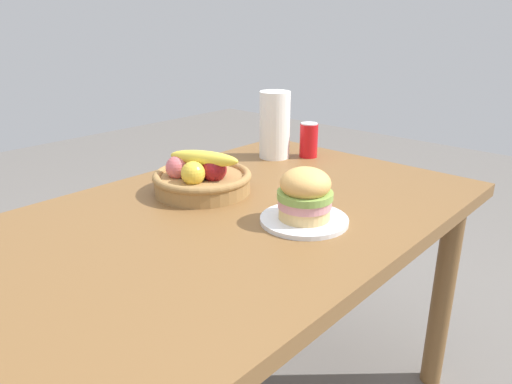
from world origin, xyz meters
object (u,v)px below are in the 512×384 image
(soda_can, at_px, (309,140))
(sandwich, at_px, (305,194))
(plate, at_px, (304,220))
(fruit_basket, at_px, (202,177))
(paper_towel_roll, at_px, (275,125))

(soda_can, bearing_deg, sandwich, -144.91)
(plate, bearing_deg, soda_can, 35.09)
(soda_can, distance_m, fruit_basket, 0.52)
(sandwich, xyz_separation_m, soda_can, (0.50, 0.35, -0.01))
(paper_towel_roll, bearing_deg, soda_can, -45.34)
(plate, xyz_separation_m, fruit_basket, (-0.02, 0.36, 0.04))
(sandwich, xyz_separation_m, fruit_basket, (-0.02, 0.36, -0.03))
(soda_can, height_order, fruit_basket, fruit_basket)
(fruit_basket, height_order, paper_towel_roll, paper_towel_roll)
(soda_can, bearing_deg, fruit_basket, 179.25)
(sandwich, distance_m, fruit_basket, 0.36)
(plate, bearing_deg, paper_towel_roll, 47.03)
(fruit_basket, bearing_deg, plate, -86.40)
(plate, relative_size, sandwich, 1.60)
(fruit_basket, bearing_deg, soda_can, -0.75)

